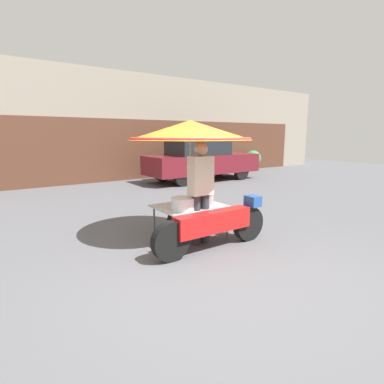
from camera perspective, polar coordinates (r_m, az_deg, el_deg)
ground_plane at (r=4.19m, az=4.51°, el=-14.25°), size 36.00×36.00×0.00m
shopfront_building at (r=12.59m, az=-24.12°, el=11.28°), size 28.00×2.06×4.20m
vendor_motorcycle_cart at (r=4.93m, az=0.16°, el=8.54°), size 2.11×2.02×2.01m
vendor_person at (r=4.82m, az=1.66°, el=0.84°), size 0.38×0.22×1.67m
parked_car at (r=11.83m, az=1.86°, el=6.01°), size 4.59×1.67×1.55m
potted_plant at (r=15.54m, az=11.50°, el=6.19°), size 0.82×0.82×1.03m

